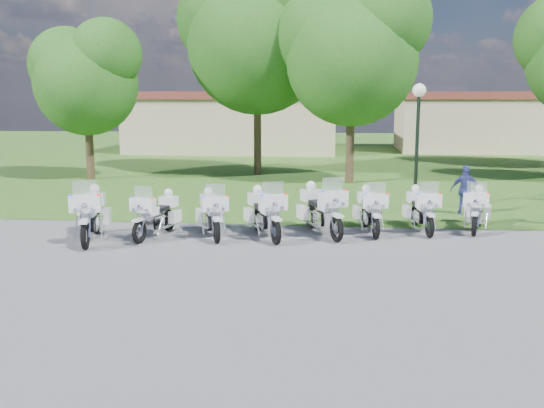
# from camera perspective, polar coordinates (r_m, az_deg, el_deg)

# --- Properties ---
(ground) EXTENTS (100.00, 100.00, 0.00)m
(ground) POSITION_cam_1_polar(r_m,az_deg,el_deg) (14.80, 1.89, -4.47)
(ground) COLOR slate
(ground) RESTS_ON ground
(grass_lawn) EXTENTS (100.00, 48.00, 0.01)m
(grass_lawn) POSITION_cam_1_polar(r_m,az_deg,el_deg) (41.47, 4.57, 4.82)
(grass_lawn) COLOR #2B5B1C
(grass_lawn) RESTS_ON ground
(motorcycle_0) EXTENTS (1.20, 2.46, 1.68)m
(motorcycle_0) POSITION_cam_1_polar(r_m,az_deg,el_deg) (16.49, -16.67, -0.88)
(motorcycle_0) COLOR black
(motorcycle_0) RESTS_ON ground
(motorcycle_1) EXTENTS (1.02, 2.15, 1.46)m
(motorcycle_1) POSITION_cam_1_polar(r_m,az_deg,el_deg) (16.58, -10.80, -0.91)
(motorcycle_1) COLOR black
(motorcycle_1) RESTS_ON ground
(motorcycle_2) EXTENTS (1.19, 2.17, 1.51)m
(motorcycle_2) POSITION_cam_1_polar(r_m,az_deg,el_deg) (16.40, -5.69, -0.82)
(motorcycle_2) COLOR black
(motorcycle_2) RESTS_ON ground
(motorcycle_3) EXTENTS (1.35, 2.23, 1.59)m
(motorcycle_3) POSITION_cam_1_polar(r_m,az_deg,el_deg) (16.22, -0.67, -0.77)
(motorcycle_3) COLOR black
(motorcycle_3) RESTS_ON ground
(motorcycle_4) EXTENTS (1.44, 2.31, 1.66)m
(motorcycle_4) POSITION_cam_1_polar(r_m,az_deg,el_deg) (16.59, 4.65, -0.46)
(motorcycle_4) COLOR black
(motorcycle_4) RESTS_ON ground
(motorcycle_5) EXTENTS (0.90, 2.23, 1.50)m
(motorcycle_5) POSITION_cam_1_polar(r_m,az_deg,el_deg) (17.02, 9.20, -0.52)
(motorcycle_5) COLOR black
(motorcycle_5) RESTS_ON ground
(motorcycle_6) EXTENTS (0.88, 2.19, 1.48)m
(motorcycle_6) POSITION_cam_1_polar(r_m,az_deg,el_deg) (17.47, 13.86, -0.45)
(motorcycle_6) COLOR black
(motorcycle_6) RESTS_ON ground
(motorcycle_7) EXTENTS (1.09, 2.14, 1.47)m
(motorcycle_7) POSITION_cam_1_polar(r_m,az_deg,el_deg) (18.00, 18.73, -0.40)
(motorcycle_7) COLOR black
(motorcycle_7) RESTS_ON ground
(lamp_post) EXTENTS (0.44, 0.44, 4.15)m
(lamp_post) POSITION_cam_1_polar(r_m,az_deg,el_deg) (20.56, 13.60, 8.14)
(lamp_post) COLOR black
(lamp_post) RESTS_ON ground
(tree_0) EXTENTS (5.37, 4.58, 7.15)m
(tree_0) POSITION_cam_1_polar(r_m,az_deg,el_deg) (28.95, -17.17, 11.59)
(tree_0) COLOR #38281C
(tree_0) RESTS_ON ground
(tree_1) EXTENTS (7.71, 6.58, 10.27)m
(tree_1) POSITION_cam_1_polar(r_m,az_deg,el_deg) (29.55, -1.52, 16.00)
(tree_1) COLOR #38281C
(tree_1) RESTS_ON ground
(tree_2) EXTENTS (6.59, 5.62, 8.78)m
(tree_2) POSITION_cam_1_polar(r_m,az_deg,el_deg) (26.75, 7.44, 14.43)
(tree_2) COLOR #38281C
(tree_2) RESTS_ON ground
(building_west) EXTENTS (14.56, 8.32, 4.10)m
(building_west) POSITION_cam_1_polar(r_m,az_deg,el_deg) (42.90, -3.47, 7.77)
(building_west) COLOR tan
(building_west) RESTS_ON ground
(building_east) EXTENTS (11.44, 7.28, 4.10)m
(building_east) POSITION_cam_1_polar(r_m,az_deg,el_deg) (45.44, 18.83, 7.38)
(building_east) COLOR tan
(building_east) RESTS_ON ground
(bystander_c) EXTENTS (0.95, 0.44, 1.58)m
(bystander_c) POSITION_cam_1_polar(r_m,az_deg,el_deg) (20.20, 17.75, 1.23)
(bystander_c) COLOR #363D83
(bystander_c) RESTS_ON ground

